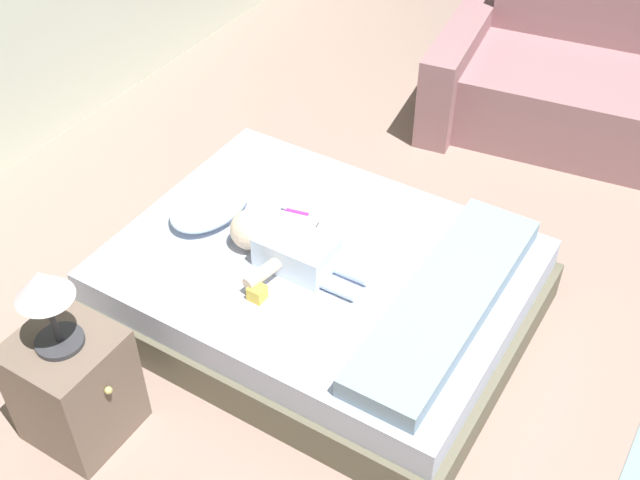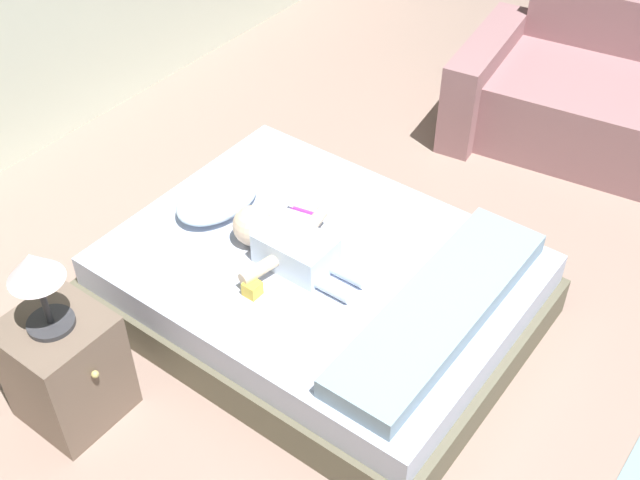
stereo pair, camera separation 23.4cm
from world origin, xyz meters
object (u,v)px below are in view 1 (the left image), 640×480
baby (285,246)px  lamp (44,292)px  toothbrush (295,211)px  bed (320,286)px  nightstand (74,386)px  toy_block (257,293)px  pillow (210,203)px  couch (606,93)px

baby → lamp: (-0.93, 0.35, 0.34)m
baby → toothbrush: bearing=25.5°
bed → toothbrush: size_ratio=12.79×
nightstand → toy_block: bearing=-29.6°
pillow → couch: 2.45m
pillow → nightstand: nightstand is taller
pillow → nightstand: bearing=-173.6°
toothbrush → toy_block: toy_block is taller
bed → pillow: size_ratio=3.94×
toothbrush → baby: bearing=-154.5°
nightstand → baby: bearing=-20.7°
pillow → lamp: (-1.02, -0.11, 0.36)m
baby → toothbrush: (0.29, 0.14, -0.07)m
lamp → toy_block: 0.87m
lamp → baby: bearing=-20.7°
lamp → nightstand: bearing=-90.0°
bed → nightstand: (-1.02, 0.47, 0.08)m
nightstand → toy_block: size_ratio=7.62×
toothbrush → toy_block: (-0.54, -0.17, 0.02)m
baby → toy_block: (-0.26, -0.03, -0.04)m
pillow → toy_block: (-0.34, -0.50, -0.03)m
pillow → toothbrush: size_ratio=3.24×
baby → lamp: bearing=159.3°
nightstand → toy_block: (0.68, -0.39, 0.13)m
bed → baby: (-0.09, 0.12, 0.25)m
toothbrush → toy_block: 0.57m
couch → toy_block: size_ratio=31.05×
bed → lamp: lamp is taller
lamp → toothbrush: bearing=-9.9°
baby → lamp: lamp is taller
bed → toy_block: toy_block is taller
couch → lamp: bearing=160.6°
baby → bed: bearing=-53.4°
pillow → baby: size_ratio=0.70×
pillow → toy_block: pillow is taller
couch → toy_block: (-2.46, 0.72, 0.11)m
baby → pillow: bearing=79.4°
nightstand → toothbrush: bearing=-9.9°
pillow → lamp: size_ratio=1.28×
bed → lamp: (-1.02, 0.47, 0.59)m
baby → nightstand: baby is taller
couch → nightstand: bearing=160.6°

